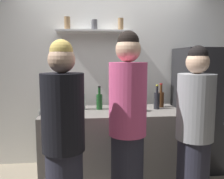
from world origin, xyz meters
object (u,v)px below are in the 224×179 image
object	(u,v)px
wine_bottle_dark_glass	(157,100)
person_pink_top	(127,129)
wine_bottle_amber_glass	(161,99)
water_bottle_plastic	(82,101)
person_grey_hoodie	(194,135)
utensil_holder	(140,106)
wine_bottle_pale_glass	(114,98)
refrigerator	(200,109)
wine_bottle_green_glass	(99,101)
baking_pan	(57,111)
person_blonde	(64,145)

from	to	relation	value
wine_bottle_dark_glass	person_pink_top	distance (m)	0.87
wine_bottle_amber_glass	person_pink_top	xyz separation A→B (m)	(-0.56, -0.82, -0.14)
water_bottle_plastic	person_grey_hoodie	size ratio (longest dim) A/B	0.14
wine_bottle_amber_glass	utensil_holder	bearing A→B (deg)	-145.21
utensil_holder	wine_bottle_pale_glass	distance (m)	0.34
refrigerator	wine_bottle_dark_glass	world-z (taller)	refrigerator
wine_bottle_green_glass	water_bottle_plastic	size ratio (longest dim) A/B	1.23
wine_bottle_amber_glass	baking_pan	bearing A→B (deg)	-170.60
utensil_holder	wine_bottle_green_glass	bearing A→B (deg)	160.56
wine_bottle_amber_glass	person_pink_top	distance (m)	1.00
wine_bottle_green_glass	person_grey_hoodie	size ratio (longest dim) A/B	0.17
baking_pan	utensil_holder	bearing A→B (deg)	-0.75
wine_bottle_amber_glass	water_bottle_plastic	distance (m)	0.98
wine_bottle_amber_glass	wine_bottle_green_glass	xyz separation A→B (m)	(-0.78, -0.06, -0.01)
baking_pan	wine_bottle_amber_glass	xyz separation A→B (m)	(1.27, 0.21, 0.08)
wine_bottle_green_glass	wine_bottle_amber_glass	bearing A→B (deg)	4.47
person_pink_top	person_blonde	distance (m)	0.59
wine_bottle_amber_glass	person_blonde	bearing A→B (deg)	-137.34
wine_bottle_dark_glass	person_blonde	size ratio (longest dim) A/B	0.18
refrigerator	person_pink_top	size ratio (longest dim) A/B	0.94
baking_pan	person_blonde	xyz separation A→B (m)	(0.15, -0.82, -0.11)
wine_bottle_green_glass	person_pink_top	size ratio (longest dim) A/B	0.16
refrigerator	wine_bottle_pale_glass	xyz separation A→B (m)	(-1.22, -0.23, 0.20)
utensil_holder	wine_bottle_dark_glass	distance (m)	0.27
wine_bottle_amber_glass	wine_bottle_green_glass	size ratio (longest dim) A/B	1.07
wine_bottle_dark_glass	refrigerator	bearing A→B (deg)	23.60
refrigerator	wine_bottle_green_glass	distance (m)	1.44
wine_bottle_pale_glass	water_bottle_plastic	bearing A→B (deg)	-176.45
baking_pan	wine_bottle_pale_glass	distance (m)	0.71
wine_bottle_amber_glass	wine_bottle_dark_glass	world-z (taller)	wine_bottle_amber_glass
baking_pan	wine_bottle_dark_glass	distance (m)	1.19
baking_pan	water_bottle_plastic	bearing A→B (deg)	29.39
wine_bottle_amber_glass	person_pink_top	world-z (taller)	person_pink_top
refrigerator	utensil_holder	xyz separation A→B (m)	(-0.95, -0.42, 0.14)
baking_pan	water_bottle_plastic	size ratio (longest dim) A/B	1.49
wine_bottle_pale_glass	wine_bottle_dark_glass	bearing A→B (deg)	-9.42
utensil_holder	water_bottle_plastic	xyz separation A→B (m)	(-0.66, 0.17, 0.04)
person_blonde	refrigerator	bearing A→B (deg)	-116.40
baking_pan	water_bottle_plastic	xyz separation A→B (m)	(0.28, 0.16, 0.08)
wine_bottle_pale_glass	person_pink_top	xyz separation A→B (m)	(0.03, -0.79, -0.16)
baking_pan	person_pink_top	size ratio (longest dim) A/B	0.19
person_blonde	wine_bottle_amber_glass	bearing A→B (deg)	-108.95
utensil_holder	person_grey_hoodie	size ratio (longest dim) A/B	0.14
water_bottle_plastic	wine_bottle_amber_glass	bearing A→B (deg)	2.87
wine_bottle_amber_glass	water_bottle_plastic	bearing A→B (deg)	-177.13
baking_pan	water_bottle_plastic	world-z (taller)	water_bottle_plastic
utensil_holder	baking_pan	bearing A→B (deg)	179.25
wine_bottle_dark_glass	person_grey_hoodie	bearing A→B (deg)	-78.68
wine_bottle_pale_glass	wine_bottle_green_glass	distance (m)	0.19
person_pink_top	person_blonde	size ratio (longest dim) A/B	1.06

